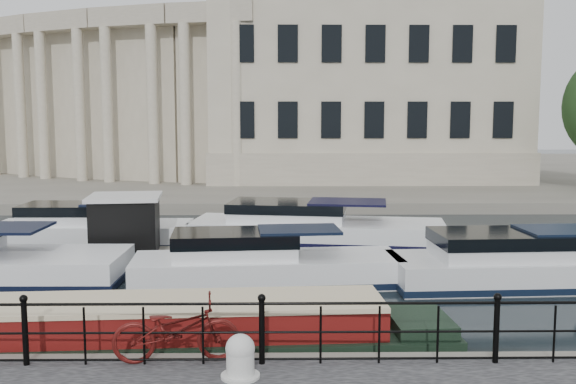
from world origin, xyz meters
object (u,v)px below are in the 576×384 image
object	(u,v)px
bicycle	(176,330)
harbour_hut	(126,229)
narrowboat	(87,344)
mooring_bollard	(240,357)

from	to	relation	value
bicycle	harbour_hut	bearing A→B (deg)	10.65
narrowboat	harbour_hut	bearing A→B (deg)	95.48
mooring_bollard	harbour_hut	distance (m)	12.41
harbour_hut	bicycle	bearing A→B (deg)	-78.98
bicycle	narrowboat	size ratio (longest dim) A/B	0.15
bicycle	harbour_hut	xyz separation A→B (m)	(-3.45, 10.85, -0.16)
harbour_hut	mooring_bollard	bearing A→B (deg)	-74.94
mooring_bollard	narrowboat	distance (m)	3.78
mooring_bollard	bicycle	bearing A→B (deg)	149.04
bicycle	mooring_bollard	world-z (taller)	bicycle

